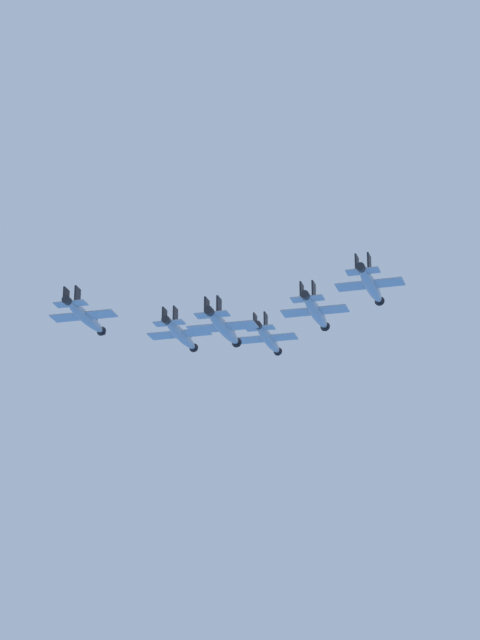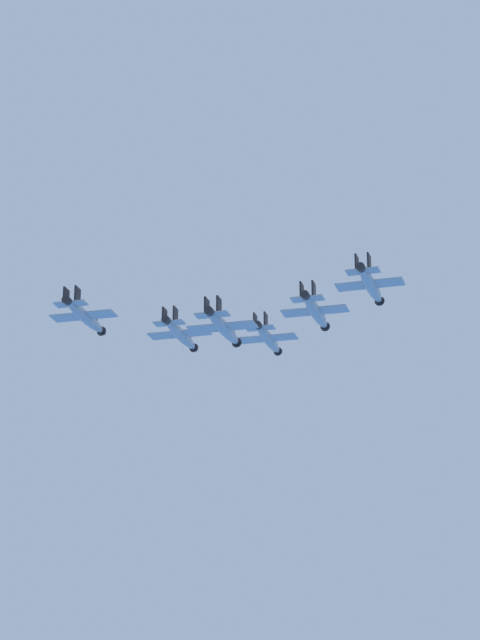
{
  "view_description": "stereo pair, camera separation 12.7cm",
  "coord_description": "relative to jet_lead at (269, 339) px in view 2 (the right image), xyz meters",
  "views": [
    {
      "loc": [
        135.56,
        -196.28,
        41.15
      ],
      "look_at": [
        29.79,
        -34.18,
        110.13
      ],
      "focal_mm": 74.42,
      "sensor_mm": 36.0,
      "label": 1
    },
    {
      "loc": [
        135.67,
        -196.21,
        41.15
      ],
      "look_at": [
        29.79,
        -34.18,
        110.13
      ],
      "focal_mm": 74.42,
      "sensor_mm": 36.0,
      "label": 2
    }
  ],
  "objects": [
    {
      "name": "jet_left_outer",
      "position": [
        -13.5,
        -31.55,
        -2.84
      ],
      "size": [
        10.62,
        16.4,
        3.54
      ],
      "rotation": [
        0.0,
        0.0,
        1.89
      ],
      "color": "#9EA3A8"
    },
    {
      "name": "jet_lead",
      "position": [
        0.0,
        0.0,
        0.0
      ],
      "size": [
        10.42,
        16.08,
        3.47
      ],
      "rotation": [
        0.0,
        0.0,
        1.89
      ],
      "color": "#9EA3A8"
    },
    {
      "name": "jet_right_outer",
      "position": [
        28.97,
        -18.41,
        -2.4
      ],
      "size": [
        10.32,
        16.02,
        3.44
      ],
      "rotation": [
        0.0,
        0.0,
        1.86
      ],
      "color": "#9EA3A8"
    },
    {
      "name": "jet_left_wingman",
      "position": [
        -6.75,
        -15.78,
        -2.5
      ],
      "size": [
        10.47,
        16.2,
        3.49
      ],
      "rotation": [
        0.0,
        0.0,
        1.88
      ],
      "color": "#9EA3A8"
    },
    {
      "name": "jet_right_wingman",
      "position": [
        14.48,
        -9.2,
        -0.81
      ],
      "size": [
        10.9,
        16.84,
        3.63
      ],
      "rotation": [
        0.0,
        0.0,
        1.88
      ],
      "color": "#9EA3A8"
    },
    {
      "name": "jet_slot_rear",
      "position": [
        7.73,
        -24.98,
        -6.8
      ],
      "size": [
        10.74,
        16.62,
        3.58
      ],
      "rotation": [
        0.0,
        0.0,
        1.88
      ],
      "color": "#9EA3A8"
    }
  ]
}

